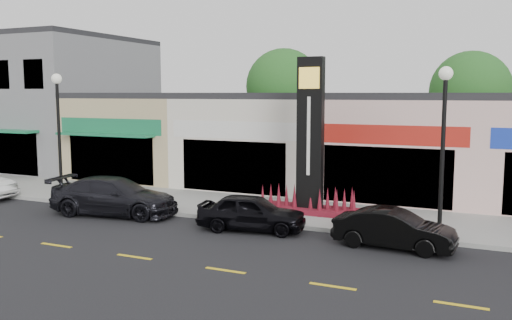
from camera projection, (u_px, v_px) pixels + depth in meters
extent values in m
plane|color=black|center=(188.00, 233.00, 18.62)|extent=(120.00, 120.00, 0.00)
cube|color=gray|center=(242.00, 207.00, 22.55)|extent=(52.00, 4.30, 0.15)
cube|color=gray|center=(216.00, 218.00, 20.51)|extent=(52.00, 0.20, 0.15)
cube|color=slate|center=(43.00, 105.00, 35.80)|extent=(12.00, 10.00, 8.00)
cube|color=#262628|center=(40.00, 41.00, 35.29)|extent=(12.00, 10.00, 0.30)
cube|color=black|center=(1.00, 75.00, 30.29)|extent=(1.40, 0.10, 1.60)
cube|color=black|center=(34.00, 74.00, 29.28)|extent=(1.40, 0.10, 1.60)
cube|color=tan|center=(164.00, 136.00, 32.19)|extent=(7.00, 10.00, 4.50)
cube|color=#262628|center=(164.00, 95.00, 31.90)|extent=(7.00, 10.00, 0.30)
cube|color=black|center=(111.00, 159.00, 27.81)|extent=(5.25, 0.10, 2.40)
cube|color=#197247|center=(110.00, 126.00, 27.60)|extent=(6.30, 0.12, 0.80)
cube|color=#197247|center=(104.00, 135.00, 27.24)|extent=(5.60, 0.90, 0.12)
cube|color=silver|center=(273.00, 140.00, 29.37)|extent=(7.00, 10.00, 4.50)
cube|color=#262628|center=(274.00, 95.00, 29.08)|extent=(7.00, 10.00, 0.30)
cube|color=black|center=(233.00, 167.00, 24.99)|extent=(5.25, 0.10, 2.40)
cube|color=silver|center=(233.00, 130.00, 24.78)|extent=(6.30, 0.12, 0.80)
cube|color=beige|center=(405.00, 145.00, 26.55)|extent=(7.00, 10.00, 4.50)
cube|color=#262628|center=(407.00, 96.00, 26.26)|extent=(7.00, 10.00, 0.30)
cube|color=black|center=(386.00, 176.00, 22.17)|extent=(5.25, 0.10, 2.40)
cube|color=red|center=(387.00, 135.00, 21.96)|extent=(6.30, 0.12, 0.80)
cylinder|color=#382619|center=(283.00, 139.00, 37.72)|extent=(0.36, 0.36, 3.15)
sphere|color=#1C561B|center=(284.00, 86.00, 37.27)|extent=(5.20, 5.20, 5.20)
cylinder|color=#382619|center=(468.00, 148.00, 32.89)|extent=(0.36, 0.36, 2.97)
sphere|color=#1C561B|center=(470.00, 91.00, 32.47)|extent=(4.80, 4.80, 4.80)
cylinder|color=black|center=(62.00, 194.00, 24.07)|extent=(0.32, 0.32, 0.30)
cylinder|color=black|center=(59.00, 138.00, 23.76)|extent=(0.14, 0.14, 5.00)
sphere|color=silver|center=(57.00, 79.00, 23.44)|extent=(0.44, 0.44, 0.44)
cylinder|color=black|center=(439.00, 232.00, 17.62)|extent=(0.32, 0.32, 0.30)
cylinder|color=black|center=(442.00, 155.00, 17.31)|extent=(0.14, 0.14, 5.00)
sphere|color=silver|center=(446.00, 73.00, 16.99)|extent=(0.44, 0.44, 0.44)
cube|color=maroon|center=(309.00, 210.00, 21.19)|extent=(4.20, 1.30, 0.20)
cube|color=black|center=(310.00, 136.00, 20.83)|extent=(1.00, 0.40, 6.00)
cube|color=yellow|center=(309.00, 78.00, 20.36)|extent=(0.80, 0.05, 0.80)
cube|color=silver|center=(308.00, 136.00, 20.63)|extent=(0.12, 0.04, 3.00)
imported|color=black|center=(115.00, 196.00, 21.34)|extent=(2.81, 5.37, 1.49)
imported|color=black|center=(252.00, 212.00, 18.89)|extent=(2.09, 3.98, 1.29)
imported|color=black|center=(394.00, 229.00, 16.73)|extent=(1.55, 3.77, 1.22)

